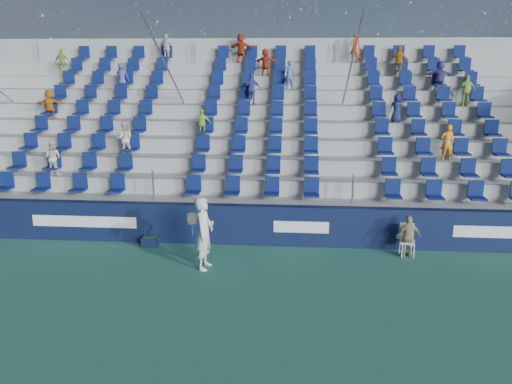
# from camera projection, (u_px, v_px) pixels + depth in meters

# --- Properties ---
(ground) EXTENTS (70.00, 70.00, 0.00)m
(ground) POSITION_uv_depth(u_px,v_px,m) (238.00, 291.00, 11.86)
(ground) COLOR #2E6D57
(ground) RESTS_ON ground
(sponsor_wall) EXTENTS (24.00, 0.32, 1.20)m
(sponsor_wall) POSITION_uv_depth(u_px,v_px,m) (250.00, 225.00, 14.74)
(sponsor_wall) COLOR #0F1737
(sponsor_wall) RESTS_ON ground
(grandstand) EXTENTS (24.00, 8.17, 6.63)m
(grandstand) POSITION_uv_depth(u_px,v_px,m) (262.00, 145.00, 19.25)
(grandstand) COLOR #A4A59F
(grandstand) RESTS_ON ground
(tennis_player) EXTENTS (0.69, 0.75, 1.94)m
(tennis_player) POSITION_uv_depth(u_px,v_px,m) (204.00, 233.00, 12.93)
(tennis_player) COLOR silver
(tennis_player) RESTS_ON ground
(line_judge_chair) EXTENTS (0.47, 0.48, 0.91)m
(line_judge_chair) POSITION_uv_depth(u_px,v_px,m) (407.00, 237.00, 13.93)
(line_judge_chair) COLOR white
(line_judge_chair) RESTS_ON ground
(line_judge) EXTENTS (0.75, 0.43, 1.20)m
(line_judge) POSITION_uv_depth(u_px,v_px,m) (408.00, 236.00, 13.77)
(line_judge) COLOR tan
(line_judge) RESTS_ON ground
(ball_bin) EXTENTS (0.49, 0.33, 0.27)m
(ball_bin) POSITION_uv_depth(u_px,v_px,m) (150.00, 241.00, 14.70)
(ball_bin) COLOR #10193D
(ball_bin) RESTS_ON ground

